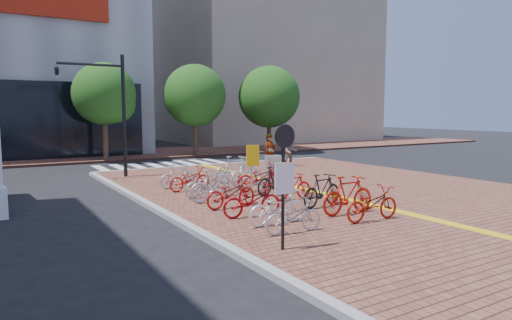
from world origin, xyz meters
TOP-DOWN VIEW (x-y plane):
  - ground at (0.00, 0.00)m, footprint 120.00×120.00m
  - tactile_strip at (2.00, -5.00)m, footprint 0.40×34.00m
  - kerb_west at (-4.00, -5.00)m, footprint 0.25×34.00m
  - kerb_north at (3.00, 12.00)m, footprint 14.00×0.25m
  - far_sidewalk at (0.00, 21.00)m, footprint 70.00×8.00m
  - building_beige at (18.00, 32.00)m, footprint 20.00×18.00m
  - crosswalk at (0.50, 14.00)m, footprint 7.50×4.00m
  - street_trees at (5.04, 17.45)m, footprint 16.20×4.60m
  - bike_0 at (-2.12, -2.35)m, footprint 1.62×0.64m
  - bike_1 at (-1.99, -1.43)m, footprint 1.79×0.67m
  - bike_2 at (-2.11, -0.33)m, footprint 1.83×0.76m
  - bike_3 at (-2.05, 1.04)m, footprint 1.82×0.80m
  - bike_4 at (-2.06, 2.11)m, footprint 1.82×0.52m
  - bike_5 at (-1.96, 3.10)m, footprint 1.70×0.79m
  - bike_6 at (-1.94, 4.55)m, footprint 1.75×0.79m
  - bike_7 at (-2.07, 5.38)m, footprint 1.59×0.63m
  - bike_8 at (0.44, -2.47)m, footprint 1.82×0.66m
  - bike_9 at (0.44, -1.51)m, footprint 1.90×0.56m
  - bike_10 at (0.47, -0.30)m, footprint 1.81×0.83m
  - bike_11 at (0.33, 1.08)m, footprint 1.55×0.48m
  - bike_12 at (0.36, 2.17)m, footprint 1.78×0.77m
  - bike_13 at (0.33, 3.14)m, footprint 1.97×0.78m
  - bike_14 at (0.47, 4.39)m, footprint 1.69×0.74m
  - bike_15 at (0.51, 5.49)m, footprint 1.92×0.70m
  - pedestrian_a at (3.51, 7.39)m, footprint 0.77×0.60m
  - pedestrian_b at (5.92, 9.03)m, footprint 0.92×0.82m
  - utility_box at (1.22, 3.64)m, footprint 0.66×0.55m
  - yellow_sign at (-0.19, 2.86)m, footprint 0.48×0.17m
  - notice_sign at (-3.12, -3.36)m, footprint 0.50×0.12m
  - traffic_light_pole at (-4.23, 9.62)m, footprint 2.96×1.14m

SIDE VIEW (x-z plane):
  - ground at x=0.00m, z-range 0.00..0.00m
  - crosswalk at x=0.50m, z-range 0.00..0.01m
  - far_sidewalk at x=0.00m, z-range 0.00..0.15m
  - kerb_west at x=-4.00m, z-range 0.00..0.15m
  - kerb_north at x=3.00m, z-range 0.00..0.15m
  - tactile_strip at x=2.00m, z-range 0.15..0.16m
  - bike_0 at x=-2.12m, z-range 0.15..0.99m
  - bike_5 at x=-1.96m, z-range 0.15..1.01m
  - bike_6 at x=-1.94m, z-range 0.15..1.04m
  - bike_11 at x=0.33m, z-range 0.15..1.07m
  - bike_3 at x=-2.05m, z-range 0.15..1.08m
  - bike_1 at x=-1.99m, z-range 0.15..1.08m
  - bike_7 at x=-2.07m, z-range 0.15..1.08m
  - bike_2 at x=-2.11m, z-range 0.15..1.09m
  - bike_8 at x=0.44m, z-range 0.15..1.10m
  - bike_14 at x=0.47m, z-range 0.15..1.13m
  - bike_13 at x=0.33m, z-range 0.15..1.17m
  - bike_12 at x=0.36m, z-range 0.15..1.19m
  - bike_10 at x=0.47m, z-range 0.15..1.20m
  - bike_4 at x=-2.06m, z-range 0.15..1.24m
  - bike_15 at x=0.51m, z-range 0.15..1.28m
  - bike_9 at x=0.44m, z-range 0.15..1.29m
  - utility_box at x=1.22m, z-range 0.15..1.40m
  - pedestrian_b at x=5.92m, z-range 0.15..1.73m
  - pedestrian_a at x=3.51m, z-range 0.15..2.03m
  - yellow_sign at x=-0.19m, z-range 0.49..2.26m
  - notice_sign at x=-3.12m, z-range 0.51..3.23m
  - traffic_light_pole at x=-4.23m, z-range 1.20..6.71m
  - street_trees at x=5.04m, z-range 0.92..7.27m
  - building_beige at x=18.00m, z-range 0.00..18.00m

